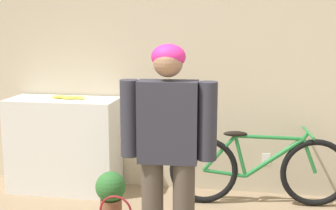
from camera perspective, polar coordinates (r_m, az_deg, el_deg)
name	(u,v)px	position (r m, az deg, el deg)	size (l,w,h in m)	color
wall_back	(212,62)	(4.61, 5.43, 5.24)	(8.00, 0.07, 2.60)	beige
side_shelf	(64,145)	(4.83, -12.53, -4.76)	(1.08, 0.47, 0.94)	white
person	(168,142)	(3.20, 0.00, -4.51)	(0.67, 0.22, 1.55)	#4C4238
bicycle	(259,169)	(4.45, 11.01, -7.71)	(1.66, 0.46, 0.71)	black
banana	(69,97)	(4.68, -12.01, 0.92)	(0.36, 0.10, 0.04)	#EAD64C
potted_plant	(111,193)	(4.08, -6.99, -10.63)	(0.26, 0.26, 0.44)	brown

